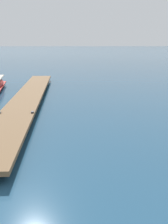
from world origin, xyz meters
name	(u,v)px	position (x,y,z in m)	size (l,w,h in m)	color
floating_dock	(27,98)	(-6.03, 17.92, 0.36)	(3.11, 22.54, 0.53)	brown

